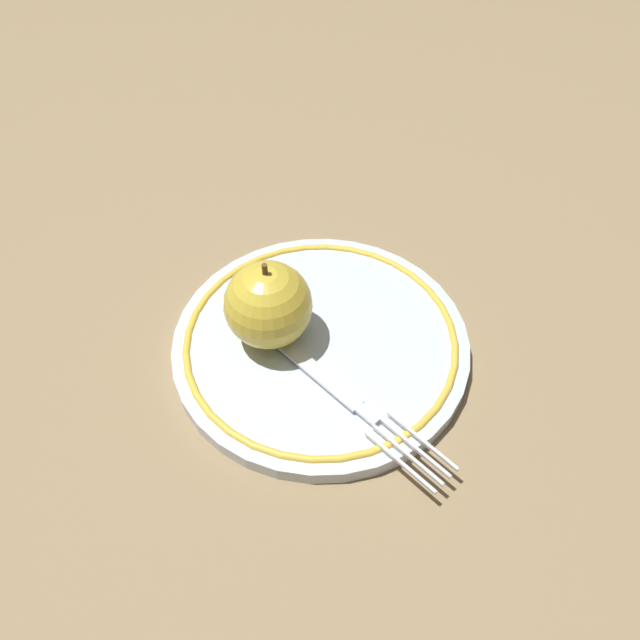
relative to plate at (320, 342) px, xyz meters
name	(u,v)px	position (x,y,z in m)	size (l,w,h in m)	color
ground_plane	(327,344)	(0.00, 0.01, -0.01)	(2.00, 2.00, 0.00)	#8C7451
plate	(320,342)	(0.00, 0.00, 0.00)	(0.24, 0.24, 0.02)	silver
apple_red_whole	(268,305)	(-0.03, -0.03, 0.04)	(0.07, 0.07, 0.08)	gold
fork	(345,395)	(0.06, -0.02, 0.01)	(0.18, 0.03, 0.00)	silver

